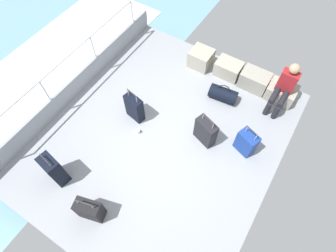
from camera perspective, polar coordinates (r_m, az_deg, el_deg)
ground_plane at (r=5.53m, az=-1.22°, el=-2.29°), size 4.40×5.20×0.06m
gunwale_port at (r=6.28m, az=-18.29°, el=8.26°), size 0.06×5.20×0.45m
railing_port at (r=5.89m, az=-19.78°, el=11.67°), size 0.04×4.20×1.02m
sea_wake at (r=7.59m, az=-24.98°, el=9.58°), size 12.00×12.00×0.01m
cargo_crate_0 at (r=6.57m, az=6.85°, el=13.82°), size 0.52×0.46×0.41m
cargo_crate_1 at (r=6.48m, az=12.39°, el=11.57°), size 0.60×0.42×0.35m
cargo_crate_2 at (r=6.37m, az=17.50°, el=9.07°), size 0.64×0.42×0.40m
cargo_crate_3 at (r=6.37m, az=22.42°, el=6.46°), size 0.62×0.47×0.35m
passenger_seated at (r=5.98m, az=23.02°, el=7.48°), size 0.34×0.66×1.05m
suitcase_0 at (r=4.86m, az=-15.91°, el=-16.40°), size 0.47×0.33×0.68m
suitcase_1 at (r=5.54m, az=-6.98°, el=3.78°), size 0.41×0.25×0.80m
suitcase_2 at (r=5.27m, az=7.80°, el=-1.12°), size 0.48×0.34×0.74m
suitcase_3 at (r=5.20m, az=-22.57°, el=-8.37°), size 0.40×0.29×0.81m
suitcase_4 at (r=5.34m, az=15.97°, el=-3.28°), size 0.42×0.35×0.70m
duffel_bag at (r=6.01m, az=11.35°, el=6.51°), size 0.62×0.36×0.44m
paper_cup at (r=5.53m, az=-6.25°, el=-1.09°), size 0.08×0.08×0.10m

